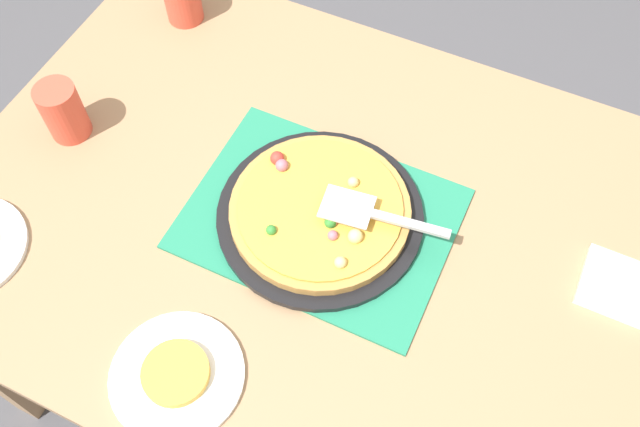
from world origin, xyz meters
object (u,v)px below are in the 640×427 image
pizza_pan (320,215)px  napkin_stack (616,286)px  pizza (320,210)px  pizza_server (373,214)px  cup_far (63,111)px  plate_near_left (177,376)px  served_slice_left (176,373)px

pizza_pan → napkin_stack: bearing=10.0°
pizza → pizza_server: bearing=7.4°
pizza_pan → cup_far: cup_far is taller
pizza → plate_near_left: size_ratio=1.50×
pizza_pan → napkin_stack: (0.53, 0.09, -0.01)m
napkin_stack → pizza_pan: bearing=-170.0°
pizza → cup_far: bearing=-177.5°
plate_near_left → napkin_stack: (0.61, 0.46, 0.00)m
plate_near_left → pizza_pan: bearing=77.4°
napkin_stack → plate_near_left: bearing=-142.8°
served_slice_left → cup_far: 0.57m
served_slice_left → pizza_pan: bearing=77.4°
pizza_pan → napkin_stack: size_ratio=3.17×
cup_far → plate_near_left: bearing=-37.0°
pizza_pan → napkin_stack: 0.53m
pizza_pan → pizza: (0.00, -0.00, 0.02)m
served_slice_left → napkin_stack: size_ratio=0.92×
served_slice_left → plate_near_left: bearing=0.0°
served_slice_left → pizza_server: pizza_server is taller
pizza_server → cup_far: bearing=-176.7°
served_slice_left → napkin_stack: served_slice_left is taller
pizza_pan → cup_far: bearing=-177.5°
pizza → pizza_server: (0.10, 0.01, 0.03)m
napkin_stack → served_slice_left: bearing=-142.8°
pizza_server → served_slice_left: bearing=-115.2°
served_slice_left → cup_far: size_ratio=0.92×
pizza_server → napkin_stack: pizza_server is taller
plate_near_left → cup_far: (-0.46, 0.34, 0.06)m
pizza → served_slice_left: size_ratio=3.00×
pizza → served_slice_left: pizza is taller
plate_near_left → served_slice_left: served_slice_left is taller
served_slice_left → pizza_server: 0.42m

